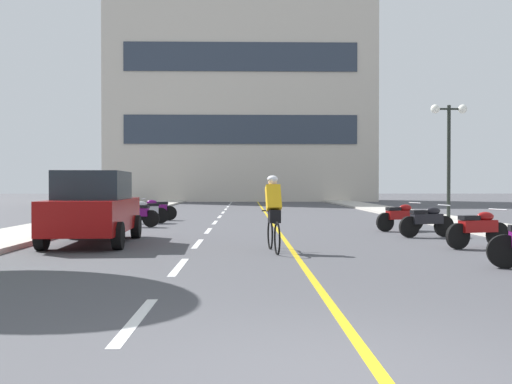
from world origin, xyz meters
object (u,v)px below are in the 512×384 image
at_px(parked_car_near, 94,207).
at_px(cyclist_rider, 273,212).
at_px(motorcycle_6, 135,214).
at_px(motorcycle_4, 427,220).
at_px(motorcycle_7, 146,211).
at_px(motorcycle_3, 479,228).
at_px(motorcycle_8, 156,209).
at_px(motorcycle_5, 400,216).
at_px(street_lamp_mid, 449,134).

height_order(parked_car_near, cyclist_rider, parked_car_near).
distance_m(parked_car_near, motorcycle_6, 5.63).
xyz_separation_m(parked_car_near, motorcycle_4, (8.95, 1.59, -0.44)).
bearing_deg(motorcycle_4, motorcycle_6, 155.91).
bearing_deg(motorcycle_7, cyclist_rider, -64.26).
bearing_deg(parked_car_near, motorcycle_7, 89.90).
relative_size(motorcycle_3, motorcycle_8, 0.98).
bearing_deg(motorcycle_4, motorcycle_3, -84.29).
xyz_separation_m(motorcycle_8, cyclist_rider, (4.35, -11.20, 0.41)).
bearing_deg(motorcycle_7, motorcycle_5, -23.00).
xyz_separation_m(motorcycle_4, cyclist_rider, (-4.52, -3.37, 0.41)).
height_order(motorcycle_6, motorcycle_8, same).
distance_m(motorcycle_4, motorcycle_7, 10.66).
bearing_deg(street_lamp_mid, motorcycle_3, -106.00).
height_order(parked_car_near, motorcycle_4, parked_car_near).
relative_size(parked_car_near, motorcycle_4, 2.55).
height_order(motorcycle_5, motorcycle_7, same).
bearing_deg(cyclist_rider, motorcycle_8, 111.24).
bearing_deg(motorcycle_6, parked_car_near, -89.54).
bearing_deg(motorcycle_3, motorcycle_5, 95.40).
relative_size(street_lamp_mid, motorcycle_7, 2.72).
distance_m(motorcycle_8, cyclist_rider, 12.02).
bearing_deg(motorcycle_4, cyclist_rider, -143.26).
height_order(motorcycle_5, cyclist_rider, cyclist_rider).
bearing_deg(motorcycle_7, parked_car_near, -90.10).
relative_size(motorcycle_5, motorcycle_6, 0.97).
bearing_deg(cyclist_rider, motorcycle_6, 121.23).
bearing_deg(motorcycle_5, motorcycle_3, -84.60).
xyz_separation_m(motorcycle_3, cyclist_rider, (-4.80, -0.53, 0.41)).
relative_size(motorcycle_6, motorcycle_7, 1.01).
distance_m(parked_car_near, cyclist_rider, 4.78).
height_order(parked_car_near, motorcycle_7, parked_car_near).
distance_m(street_lamp_mid, cyclist_rider, 12.64).
height_order(motorcycle_3, motorcycle_6, same).
bearing_deg(street_lamp_mid, parked_car_near, -145.87).
distance_m(street_lamp_mid, motorcycle_4, 7.75).
height_order(motorcycle_7, motorcycle_8, same).
distance_m(motorcycle_5, motorcycle_8, 10.41).
height_order(motorcycle_4, motorcycle_7, same).
bearing_deg(street_lamp_mid, motorcycle_7, -176.73).
distance_m(motorcycle_3, motorcycle_4, 2.85).
xyz_separation_m(parked_car_near, cyclist_rider, (4.44, -1.78, -0.03)).
xyz_separation_m(motorcycle_3, motorcycle_5, (-0.47, 4.93, 0.00)).
bearing_deg(cyclist_rider, motorcycle_3, 6.36).
height_order(motorcycle_3, cyclist_rider, cyclist_rider).
distance_m(motorcycle_3, cyclist_rider, 4.85).
bearing_deg(street_lamp_mid, motorcycle_6, -168.35).
distance_m(motorcycle_4, motorcycle_8, 11.83).
bearing_deg(motorcycle_8, motorcycle_5, -33.46).
bearing_deg(parked_car_near, motorcycle_4, 10.05).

